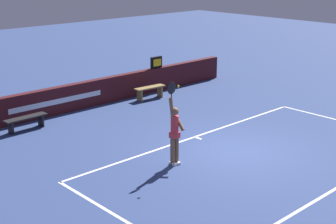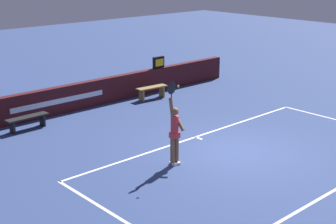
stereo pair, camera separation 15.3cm
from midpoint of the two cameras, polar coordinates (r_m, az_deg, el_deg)
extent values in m
plane|color=navy|center=(15.16, 7.48, -4.48)|extent=(60.00, 60.00, 0.00)
cube|color=white|center=(16.23, 2.81, -2.86)|extent=(10.06, 0.09, 0.00)
cube|color=white|center=(11.45, -5.90, -11.99)|extent=(0.09, 5.17, 0.00)
cube|color=white|center=(16.13, 3.19, -2.99)|extent=(0.09, 0.30, 0.00)
cube|color=#3E1316|center=(19.92, -8.06, 2.34)|extent=(13.64, 0.29, 1.02)
cube|color=silver|center=(18.77, -12.77, 1.17)|extent=(3.85, 0.01, 0.19)
cube|color=black|center=(21.56, -1.56, 5.71)|extent=(0.56, 0.13, 0.49)
cube|color=yellow|center=(21.51, -1.43, 5.68)|extent=(0.44, 0.01, 0.31)
cylinder|color=brown|center=(14.02, 0.68, -4.34)|extent=(0.12, 0.12, 0.83)
cylinder|color=brown|center=(13.94, 0.20, -4.47)|extent=(0.12, 0.12, 0.83)
cube|color=white|center=(14.15, 0.72, -5.80)|extent=(0.13, 0.25, 0.07)
cube|color=white|center=(14.07, 0.24, -5.94)|extent=(0.13, 0.25, 0.07)
cylinder|color=red|center=(13.73, 0.44, -1.64)|extent=(0.22, 0.22, 0.59)
cube|color=red|center=(13.82, 0.44, -2.64)|extent=(0.27, 0.23, 0.16)
sphere|color=brown|center=(13.60, 0.45, 0.08)|extent=(0.22, 0.22, 0.22)
cylinder|color=brown|center=(13.49, 0.08, 0.58)|extent=(0.18, 0.12, 0.56)
cylinder|color=brown|center=(13.72, 0.97, -1.21)|extent=(0.14, 0.43, 0.42)
ellipsoid|color=black|center=(13.35, 0.08, 2.75)|extent=(0.31, 0.06, 0.36)
cylinder|color=black|center=(13.40, 0.08, 1.97)|extent=(0.03, 0.03, 0.18)
sphere|color=#C6DD37|center=(13.05, 0.86, 2.96)|extent=(0.07, 0.07, 0.07)
cube|color=olive|center=(20.45, -2.30, 2.83)|extent=(1.38, 0.46, 0.05)
cube|color=olive|center=(20.22, -3.47, 1.93)|extent=(0.08, 0.32, 0.49)
cube|color=olive|center=(20.81, -1.15, 2.40)|extent=(0.08, 0.32, 0.49)
cube|color=black|center=(17.43, -16.23, -0.63)|extent=(1.49, 0.41, 0.05)
cube|color=black|center=(17.25, -17.80, -1.71)|extent=(0.07, 0.32, 0.43)
cube|color=black|center=(17.75, -14.59, -0.90)|extent=(0.07, 0.32, 0.43)
camera|label=1|loc=(0.08, -90.32, -0.10)|focal=53.23mm
camera|label=2|loc=(0.08, 89.68, 0.10)|focal=53.23mm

